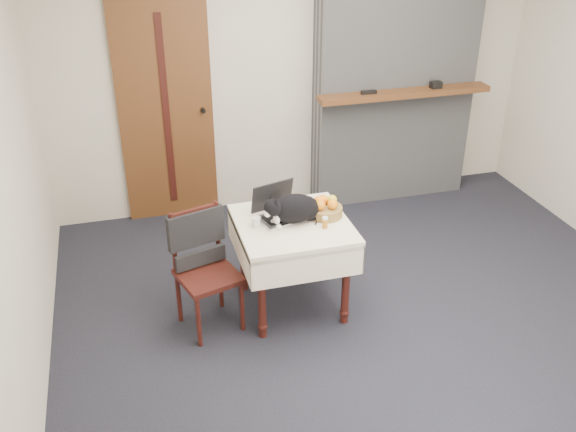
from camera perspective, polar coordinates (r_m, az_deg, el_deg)
name	(u,v)px	position (r m, az deg, el deg)	size (l,w,h in m)	color
ground	(372,314)	(4.78, 7.48, -8.60)	(4.50, 4.50, 0.00)	black
room_shell	(362,58)	(4.40, 6.60, 13.78)	(4.52, 4.01, 2.61)	beige
door	(166,112)	(5.78, -10.80, 9.08)	(0.82, 0.10, 2.00)	brown
chimney	(396,65)	(6.10, 9.56, 13.11)	(1.62, 0.48, 2.60)	gray
side_table	(293,236)	(4.52, 0.42, -1.82)	(0.78, 0.78, 0.70)	#3C1410
laptop	(278,209)	(4.51, -0.89, 0.64)	(0.39, 0.36, 0.24)	#B7B7BC
cat	(295,209)	(4.42, 0.63, 0.64)	(0.51, 0.27, 0.24)	black
cream_jar	(256,222)	(4.40, -2.83, -0.54)	(0.06, 0.06, 0.07)	silver
pill_bottle	(325,222)	(4.38, 3.31, -0.56)	(0.04, 0.04, 0.08)	#A16513
fruit_basket	(325,208)	(4.54, 3.33, 0.69)	(0.24, 0.24, 0.14)	olive
desk_clutter	(319,212)	(4.59, 2.76, 0.32)	(0.16, 0.02, 0.01)	black
chair	(201,253)	(4.43, -7.70, -3.25)	(0.48, 0.48, 0.87)	#3C1410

